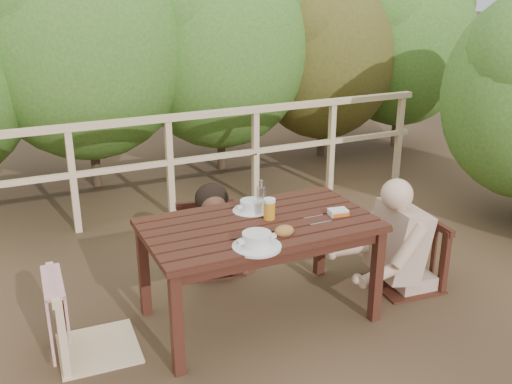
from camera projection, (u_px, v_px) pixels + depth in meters
name	position (u px, v px, depth m)	size (l,w,h in m)	color
ground	(259.00, 316.00, 4.06)	(60.00, 60.00, 0.00)	brown
table	(259.00, 271.00, 3.94)	(1.50, 0.85, 0.70)	#351710
chair_left	(91.00, 278.00, 3.52)	(0.50, 0.50, 1.02)	#DCB98B
chair_far	(210.00, 213.00, 4.57)	(0.47, 0.47, 0.95)	#351710
chair_right	(409.00, 226.00, 4.31)	(0.48, 0.48, 0.97)	#351710
woman	(208.00, 200.00, 4.55)	(0.47, 0.57, 1.16)	black
diner_right	(415.00, 197.00, 4.24)	(0.57, 0.70, 1.42)	tan
railing	(170.00, 167.00, 5.59)	(5.60, 0.10, 1.01)	#DCB98B
hedge_row	(166.00, 8.00, 6.28)	(6.60, 1.60, 3.80)	#3B6422
soup_near	(257.00, 240.00, 3.46)	(0.30, 0.30, 0.10)	white
soup_far	(251.00, 206.00, 3.99)	(0.26, 0.26, 0.09)	white
bread_roll	(284.00, 231.00, 3.62)	(0.13, 0.10, 0.07)	olive
beer_glass	(269.00, 210.00, 3.84)	(0.08, 0.08, 0.15)	orange
bottle	(261.00, 197.00, 3.93)	(0.06, 0.06, 0.24)	white
butter_tub	(338.00, 213.00, 3.92)	(0.13, 0.09, 0.05)	white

